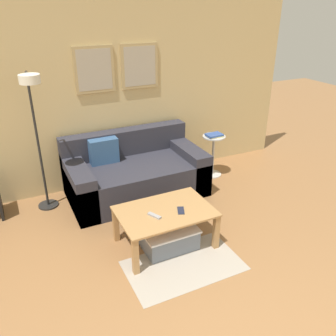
{
  "coord_description": "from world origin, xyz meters",
  "views": [
    {
      "loc": [
        -1.18,
        -0.63,
        2.34
      ],
      "look_at": [
        0.18,
        2.18,
        0.85
      ],
      "focal_mm": 38.0,
      "sensor_mm": 36.0,
      "label": 1
    }
  ],
  "objects": [
    {
      "name": "wall_back",
      "position": [
        0.0,
        3.79,
        1.28
      ],
      "size": [
        5.6,
        0.09,
        2.55
      ],
      "color": "tan",
      "rests_on": "ground_plane"
    },
    {
      "name": "area_rug",
      "position": [
        0.14,
        1.74,
        0.0
      ],
      "size": [
        1.11,
        0.66,
        0.01
      ],
      "primitive_type": "cube",
      "color": "#A39989",
      "rests_on": "ground_plane"
    },
    {
      "name": "couch",
      "position": [
        0.24,
        3.29,
        0.28
      ],
      "size": [
        1.72,
        0.95,
        0.78
      ],
      "color": "#2D2D38",
      "rests_on": "ground_plane"
    },
    {
      "name": "coffee_table",
      "position": [
        0.12,
        2.13,
        0.34
      ],
      "size": [
        0.96,
        0.65,
        0.41
      ],
      "color": "#AD7F4C",
      "rests_on": "ground_plane"
    },
    {
      "name": "storage_bin",
      "position": [
        0.13,
        2.09,
        0.12
      ],
      "size": [
        0.56,
        0.46,
        0.23
      ],
      "color": "slate",
      "rests_on": "ground_plane"
    },
    {
      "name": "floor_lamp",
      "position": [
        -0.86,
        3.3,
        1.18
      ],
      "size": [
        0.24,
        0.48,
        1.66
      ],
      "color": "black",
      "rests_on": "ground_plane"
    },
    {
      "name": "side_table",
      "position": [
        1.45,
        3.3,
        0.36
      ],
      "size": [
        0.32,
        0.32,
        0.6
      ],
      "color": "silver",
      "rests_on": "ground_plane"
    },
    {
      "name": "book_stack",
      "position": [
        1.44,
        3.29,
        0.62
      ],
      "size": [
        0.23,
        0.17,
        0.04
      ],
      "color": "#D8C666",
      "rests_on": "side_table"
    },
    {
      "name": "remote_control",
      "position": [
        -0.02,
        2.07,
        0.42
      ],
      "size": [
        0.1,
        0.15,
        0.02
      ],
      "primitive_type": "cube",
      "rotation": [
        0.0,
        0.0,
        0.45
      ],
      "color": "#99999E",
      "rests_on": "coffee_table"
    },
    {
      "name": "cell_phone",
      "position": [
        0.26,
        2.05,
        0.41
      ],
      "size": [
        0.12,
        0.15,
        0.01
      ],
      "primitive_type": "cube",
      "rotation": [
        0.0,
        0.0,
        -0.41
      ],
      "color": "#1E2338",
      "rests_on": "coffee_table"
    }
  ]
}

